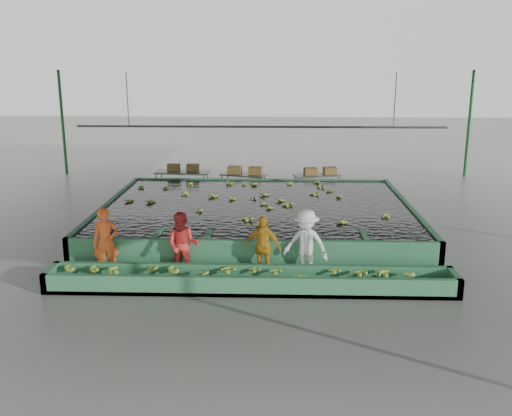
{
  "coord_description": "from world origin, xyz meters",
  "views": [
    {
      "loc": [
        0.59,
        -16.59,
        5.46
      ],
      "look_at": [
        0.0,
        0.5,
        1.0
      ],
      "focal_mm": 40.0,
      "sensor_mm": 36.0,
      "label": 1
    }
  ],
  "objects_px": {
    "worker_a": "(106,242)",
    "box_stack_right": "(320,174)",
    "box_stack_left": "(183,171)",
    "worker_d": "(306,245)",
    "packing_table_right": "(316,185)",
    "packing_table_mid": "(243,184)",
    "sorting_trough": "(250,280)",
    "worker_b": "(183,245)",
    "packing_table_left": "(182,183)",
    "box_stack_mid": "(245,174)",
    "worker_c": "(262,247)",
    "flotation_tank": "(257,216)"
  },
  "relations": [
    {
      "from": "packing_table_mid",
      "to": "box_stack_right",
      "type": "bearing_deg",
      "value": 0.25
    },
    {
      "from": "sorting_trough",
      "to": "worker_d",
      "type": "distance_m",
      "value": 1.73
    },
    {
      "from": "packing_table_left",
      "to": "box_stack_right",
      "type": "height_order",
      "value": "packing_table_left"
    },
    {
      "from": "worker_c",
      "to": "worker_a",
      "type": "bearing_deg",
      "value": -165.71
    },
    {
      "from": "worker_d",
      "to": "worker_b",
      "type": "bearing_deg",
      "value": -157.64
    },
    {
      "from": "packing_table_right",
      "to": "box_stack_left",
      "type": "height_order",
      "value": "box_stack_left"
    },
    {
      "from": "worker_a",
      "to": "packing_table_right",
      "type": "relative_size",
      "value": 0.97
    },
    {
      "from": "sorting_trough",
      "to": "box_stack_mid",
      "type": "height_order",
      "value": "box_stack_mid"
    },
    {
      "from": "box_stack_mid",
      "to": "flotation_tank",
      "type": "bearing_deg",
      "value": -82.71
    },
    {
      "from": "sorting_trough",
      "to": "worker_b",
      "type": "relative_size",
      "value": 5.8
    },
    {
      "from": "worker_a",
      "to": "box_stack_left",
      "type": "bearing_deg",
      "value": 67.93
    },
    {
      "from": "worker_d",
      "to": "packing_table_right",
      "type": "xyz_separation_m",
      "value": [
        0.92,
        9.43,
        -0.49
      ]
    },
    {
      "from": "worker_d",
      "to": "packing_table_mid",
      "type": "xyz_separation_m",
      "value": [
        -2.12,
        9.47,
        -0.49
      ]
    },
    {
      "from": "sorting_trough",
      "to": "worker_a",
      "type": "relative_size",
      "value": 5.49
    },
    {
      "from": "packing_table_mid",
      "to": "box_stack_mid",
      "type": "bearing_deg",
      "value": 39.06
    },
    {
      "from": "packing_table_mid",
      "to": "flotation_tank",
      "type": "bearing_deg",
      "value": -81.83
    },
    {
      "from": "box_stack_right",
      "to": "packing_table_right",
      "type": "bearing_deg",
      "value": -158.87
    },
    {
      "from": "packing_table_right",
      "to": "box_stack_right",
      "type": "relative_size",
      "value": 1.39
    },
    {
      "from": "worker_a",
      "to": "worker_c",
      "type": "distance_m",
      "value": 4.03
    },
    {
      "from": "worker_d",
      "to": "flotation_tank",
      "type": "bearing_deg",
      "value": 130.16
    },
    {
      "from": "box_stack_right",
      "to": "box_stack_mid",
      "type": "bearing_deg",
      "value": 179.16
    },
    {
      "from": "packing_table_right",
      "to": "box_stack_right",
      "type": "distance_m",
      "value": 0.45
    },
    {
      "from": "worker_d",
      "to": "box_stack_right",
      "type": "relative_size",
      "value": 1.35
    },
    {
      "from": "box_stack_left",
      "to": "box_stack_mid",
      "type": "bearing_deg",
      "value": 5.49
    },
    {
      "from": "packing_table_left",
      "to": "box_stack_mid",
      "type": "xyz_separation_m",
      "value": [
        2.59,
        0.34,
        0.34
      ]
    },
    {
      "from": "flotation_tank",
      "to": "worker_c",
      "type": "relative_size",
      "value": 6.05
    },
    {
      "from": "packing_table_left",
      "to": "packing_table_mid",
      "type": "bearing_deg",
      "value": 6.44
    },
    {
      "from": "packing_table_right",
      "to": "box_stack_right",
      "type": "xyz_separation_m",
      "value": [
        0.14,
        0.05,
        0.43
      ]
    },
    {
      "from": "box_stack_left",
      "to": "box_stack_mid",
      "type": "height_order",
      "value": "box_stack_left"
    },
    {
      "from": "worker_d",
      "to": "box_stack_left",
      "type": "distance_m",
      "value": 10.36
    },
    {
      "from": "worker_c",
      "to": "packing_table_right",
      "type": "height_order",
      "value": "worker_c"
    },
    {
      "from": "sorting_trough",
      "to": "box_stack_right",
      "type": "relative_size",
      "value": 7.42
    },
    {
      "from": "box_stack_left",
      "to": "box_stack_right",
      "type": "xyz_separation_m",
      "value": [
        5.66,
        0.2,
        -0.15
      ]
    },
    {
      "from": "worker_d",
      "to": "box_stack_right",
      "type": "height_order",
      "value": "worker_d"
    },
    {
      "from": "worker_a",
      "to": "box_stack_right",
      "type": "distance_m",
      "value": 11.33
    },
    {
      "from": "flotation_tank",
      "to": "packing_table_right",
      "type": "xyz_separation_m",
      "value": [
        2.3,
        5.13,
        -0.02
      ]
    },
    {
      "from": "sorting_trough",
      "to": "packing_table_left",
      "type": "height_order",
      "value": "packing_table_left"
    },
    {
      "from": "packing_table_left",
      "to": "box_stack_mid",
      "type": "relative_size",
      "value": 1.54
    },
    {
      "from": "worker_b",
      "to": "box_stack_mid",
      "type": "distance_m",
      "value": 9.59
    },
    {
      "from": "packing_table_left",
      "to": "packing_table_mid",
      "type": "xyz_separation_m",
      "value": [
        2.52,
        0.28,
        -0.08
      ]
    },
    {
      "from": "worker_d",
      "to": "box_stack_mid",
      "type": "relative_size",
      "value": 1.28
    },
    {
      "from": "worker_a",
      "to": "worker_b",
      "type": "bearing_deg",
      "value": -18.81
    },
    {
      "from": "sorting_trough",
      "to": "worker_c",
      "type": "bearing_deg",
      "value": 70.71
    },
    {
      "from": "worker_c",
      "to": "packing_table_right",
      "type": "distance_m",
      "value": 9.65
    },
    {
      "from": "worker_b",
      "to": "box_stack_left",
      "type": "height_order",
      "value": "worker_b"
    },
    {
      "from": "flotation_tank",
      "to": "box_stack_mid",
      "type": "xyz_separation_m",
      "value": [
        -0.67,
        5.23,
        0.39
      ]
    },
    {
      "from": "box_stack_mid",
      "to": "box_stack_right",
      "type": "relative_size",
      "value": 1.06
    },
    {
      "from": "worker_b",
      "to": "packing_table_mid",
      "type": "distance_m",
      "value": 9.54
    },
    {
      "from": "packing_table_mid",
      "to": "packing_table_right",
      "type": "height_order",
      "value": "packing_table_right"
    },
    {
      "from": "packing_table_mid",
      "to": "packing_table_right",
      "type": "xyz_separation_m",
      "value": [
        3.05,
        -0.04,
        0.0
      ]
    }
  ]
}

